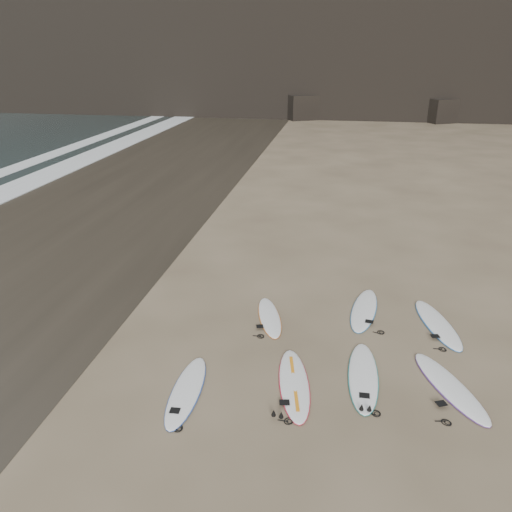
{
  "coord_description": "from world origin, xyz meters",
  "views": [
    {
      "loc": [
        -1.41,
        -9.72,
        6.98
      ],
      "look_at": [
        -3.61,
        3.18,
        1.5
      ],
      "focal_mm": 35.0,
      "sensor_mm": 36.0,
      "label": 1
    }
  ],
  "objects": [
    {
      "name": "ground",
      "position": [
        0.0,
        0.0,
        0.0
      ],
      "size": [
        240.0,
        240.0,
        0.0
      ],
      "primitive_type": "plane",
      "color": "#897559",
      "rests_on": "ground"
    },
    {
      "name": "surfboard_7",
      "position": [
        1.48,
        2.73,
        0.05
      ],
      "size": [
        1.28,
        2.79,
        0.1
      ],
      "primitive_type": "ellipsoid",
      "rotation": [
        0.0,
        0.0,
        0.24
      ],
      "color": "white",
      "rests_on": "ground"
    },
    {
      "name": "wet_sand",
      "position": [
        -13.0,
        10.0,
        0.0
      ],
      "size": [
        12.0,
        200.0,
        0.01
      ],
      "primitive_type": "cube",
      "color": "#383026",
      "rests_on": "ground"
    },
    {
      "name": "surfboard_6",
      "position": [
        -0.47,
        3.21,
        0.05
      ],
      "size": [
        1.05,
        2.75,
        0.1
      ],
      "primitive_type": "ellipsoid",
      "rotation": [
        0.0,
        0.0,
        -0.16
      ],
      "color": "white",
      "rests_on": "ground"
    },
    {
      "name": "surfboard_1",
      "position": [
        -2.11,
        -0.53,
        0.05
      ],
      "size": [
        1.1,
        2.73,
        0.1
      ],
      "primitive_type": "ellipsoid",
      "rotation": [
        0.0,
        0.0,
        0.18
      ],
      "color": "white",
      "rests_on": "ground"
    },
    {
      "name": "surfboard_3",
      "position": [
        1.31,
        -0.06,
        0.05
      ],
      "size": [
        1.66,
        2.7,
        0.1
      ],
      "primitive_type": "ellipsoid",
      "rotation": [
        0.0,
        0.0,
        0.42
      ],
      "color": "white",
      "rests_on": "ground"
    },
    {
      "name": "surfboard_0",
      "position": [
        -4.41,
        -1.18,
        0.05
      ],
      "size": [
        0.7,
        2.57,
        0.09
      ],
      "primitive_type": "ellipsoid",
      "rotation": [
        0.0,
        0.0,
        0.04
      ],
      "color": "white",
      "rests_on": "ground"
    },
    {
      "name": "surfboard_5",
      "position": [
        -3.09,
        2.35,
        0.04
      ],
      "size": [
        1.15,
        2.34,
        0.08
      ],
      "primitive_type": "ellipsoid",
      "rotation": [
        0.0,
        0.0,
        0.28
      ],
      "color": "white",
      "rests_on": "ground"
    },
    {
      "name": "surfboard_2",
      "position": [
        -0.58,
        0.01,
        0.05
      ],
      "size": [
        0.66,
        2.72,
        0.1
      ],
      "primitive_type": "ellipsoid",
      "rotation": [
        0.0,
        0.0,
        -0.0
      ],
      "color": "white",
      "rests_on": "ground"
    }
  ]
}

